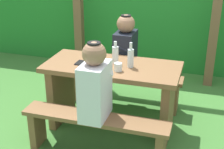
{
  "coord_description": "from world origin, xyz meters",
  "views": [
    {
      "loc": [
        0.91,
        -2.96,
        1.95
      ],
      "look_at": [
        0.0,
        0.0,
        0.63
      ],
      "focal_mm": 51.79,
      "sensor_mm": 36.0,
      "label": 1
    }
  ],
  "objects": [
    {
      "name": "drinking_glass",
      "position": [
        0.1,
        -0.14,
        0.78
      ],
      "size": [
        0.08,
        0.08,
        0.08
      ],
      "primitive_type": "cylinder",
      "color": "silver",
      "rests_on": "picnic_table"
    },
    {
      "name": "person_black_coat",
      "position": [
        0.0,
        0.53,
        0.76
      ],
      "size": [
        0.25,
        0.35,
        0.72
      ],
      "color": "black",
      "rests_on": "bench_far"
    },
    {
      "name": "bench_near",
      "position": [
        0.0,
        -0.53,
        0.31
      ],
      "size": [
        1.4,
        0.24,
        0.42
      ],
      "color": "brown",
      "rests_on": "ground_plane"
    },
    {
      "name": "bottle_left",
      "position": [
        0.2,
        -0.0,
        0.84
      ],
      "size": [
        0.06,
        0.06,
        0.26
      ],
      "color": "silver",
      "rests_on": "picnic_table"
    },
    {
      "name": "hedge_backdrop",
      "position": [
        0.0,
        2.14,
        0.92
      ],
      "size": [
        6.4,
        0.7,
        1.85
      ],
      "primitive_type": "cube",
      "color": "#217B29",
      "rests_on": "ground_plane"
    },
    {
      "name": "pergola_post_right",
      "position": [
        0.98,
        1.47,
        1.1
      ],
      "size": [
        0.12,
        0.12,
        2.21
      ],
      "primitive_type": "cube",
      "color": "brown",
      "rests_on": "ground_plane"
    },
    {
      "name": "bottle_right",
      "position": [
        0.02,
        0.07,
        0.83
      ],
      "size": [
        0.07,
        0.07,
        0.23
      ],
      "color": "silver",
      "rests_on": "picnic_table"
    },
    {
      "name": "ground_plane",
      "position": [
        0.0,
        0.0,
        0.0
      ],
      "size": [
        12.0,
        12.0,
        0.0
      ],
      "primitive_type": "plane",
      "color": "#3C7430"
    },
    {
      "name": "picnic_table",
      "position": [
        0.0,
        0.0,
        0.5
      ],
      "size": [
        1.4,
        0.64,
        0.74
      ],
      "color": "brown",
      "rests_on": "ground_plane"
    },
    {
      "name": "person_white_shirt",
      "position": [
        0.01,
        -0.53,
        0.76
      ],
      "size": [
        0.25,
        0.35,
        0.72
      ],
      "color": "silver",
      "rests_on": "bench_near"
    },
    {
      "name": "bottle_center",
      "position": [
        -0.09,
        -0.09,
        0.83
      ],
      "size": [
        0.07,
        0.07,
        0.23
      ],
      "color": "silver",
      "rests_on": "picnic_table"
    },
    {
      "name": "cell_phone",
      "position": [
        -0.34,
        -0.05,
        0.74
      ],
      "size": [
        0.07,
        0.14,
        0.01
      ],
      "primitive_type": "cube",
      "rotation": [
        0.0,
        0.0,
        -0.03
      ],
      "color": "black",
      "rests_on": "picnic_table"
    },
    {
      "name": "pergola_post_left",
      "position": [
        -0.98,
        1.47,
        1.1
      ],
      "size": [
        0.12,
        0.12,
        2.21
      ],
      "primitive_type": "cube",
      "color": "brown",
      "rests_on": "ground_plane"
    },
    {
      "name": "bench_far",
      "position": [
        0.0,
        0.53,
        0.31
      ],
      "size": [
        1.4,
        0.24,
        0.42
      ],
      "color": "brown",
      "rests_on": "ground_plane"
    }
  ]
}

